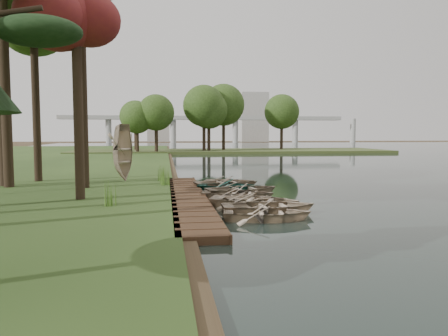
{
  "coord_description": "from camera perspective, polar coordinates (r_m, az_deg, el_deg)",
  "views": [
    {
      "loc": [
        -2.64,
        -19.8,
        3.15
      ],
      "look_at": [
        0.25,
        1.52,
        1.43
      ],
      "focal_mm": 35.0,
      "sensor_mm": 36.0,
      "label": 1
    }
  ],
  "objects": [
    {
      "name": "rowboat_8",
      "position": [
        25.69,
        0.91,
        -1.63
      ],
      "size": [
        3.73,
        3.21,
        0.65
      ],
      "primitive_type": "imported",
      "rotation": [
        0.0,
        0.0,
        1.21
      ],
      "color": "tan",
      "rests_on": "water"
    },
    {
      "name": "tree_2",
      "position": [
        20.41,
        -18.83,
        18.89
      ],
      "size": [
        3.44,
        3.44,
        9.59
      ],
      "color": "black",
      "rests_on": "bank"
    },
    {
      "name": "stored_rowboat",
      "position": [
        26.37,
        -12.91,
        -0.98
      ],
      "size": [
        4.13,
        3.75,
        0.7
      ],
      "primitive_type": "imported",
      "rotation": [
        3.14,
        0.0,
        1.07
      ],
      "color": "tan",
      "rests_on": "bank"
    },
    {
      "name": "building_a",
      "position": [
        163.21,
        3.86,
        6.63
      ],
      "size": [
        10.0,
        8.0,
        18.0
      ],
      "primitive_type": "cube",
      "color": "#A5A5A0",
      "rests_on": "ground"
    },
    {
      "name": "rowboat_3",
      "position": [
        19.2,
        2.79,
        -3.79
      ],
      "size": [
        3.56,
        3.07,
        0.62
      ],
      "primitive_type": "imported",
      "rotation": [
        0.0,
        0.0,
        1.2
      ],
      "color": "tan",
      "rests_on": "water"
    },
    {
      "name": "bridge",
      "position": [
        140.66,
        -1.62,
        6.18
      ],
      "size": [
        95.9,
        4.0,
        8.6
      ],
      "color": "#A5A5A0",
      "rests_on": "ground"
    },
    {
      "name": "rowboat_4",
      "position": [
        20.44,
        1.8,
        -3.16
      ],
      "size": [
        3.88,
        3.18,
        0.7
      ],
      "primitive_type": "imported",
      "rotation": [
        0.0,
        0.0,
        1.33
      ],
      "color": "tan",
      "rests_on": "water"
    },
    {
      "name": "far_trees",
      "position": [
        70.26,
        -1.75,
        7.25
      ],
      "size": [
        45.6,
        5.6,
        8.8
      ],
      "color": "black",
      "rests_on": "peninsula"
    },
    {
      "name": "building_b",
      "position": [
        164.85,
        -8.57,
        5.52
      ],
      "size": [
        8.0,
        8.0,
        12.0
      ],
      "primitive_type": "cube",
      "color": "#A5A5A0",
      "rests_on": "ground"
    },
    {
      "name": "rowboat_6",
      "position": [
        23.09,
        0.85,
        -2.25
      ],
      "size": [
        4.06,
        3.44,
        0.72
      ],
      "primitive_type": "imported",
      "rotation": [
        0.0,
        0.0,
        1.25
      ],
      "color": "#276C5C",
      "rests_on": "water"
    },
    {
      "name": "reeds_2",
      "position": [
        26.33,
        -8.21,
        -0.71
      ],
      "size": [
        0.6,
        0.6,
        0.9
      ],
      "primitive_type": "cone",
      "color": "#3F661E",
      "rests_on": "bank"
    },
    {
      "name": "reeds_0",
      "position": [
        17.81,
        -14.79,
        -3.23
      ],
      "size": [
        0.6,
        0.6,
        0.96
      ],
      "primitive_type": "cone",
      "color": "#3F661E",
      "rests_on": "bank"
    },
    {
      "name": "reeds_1",
      "position": [
        23.97,
        -7.58,
        -1.1
      ],
      "size": [
        0.6,
        0.6,
        0.99
      ],
      "primitive_type": "cone",
      "color": "#3F661E",
      "rests_on": "bank"
    },
    {
      "name": "rowboat_0",
      "position": [
        15.69,
        5.64,
        -5.63
      ],
      "size": [
        3.46,
        2.68,
        0.66
      ],
      "primitive_type": "imported",
      "rotation": [
        0.0,
        0.0,
        1.43
      ],
      "color": "tan",
      "rests_on": "water"
    },
    {
      "name": "rowboat_1",
      "position": [
        16.84,
        5.91,
        -4.77
      ],
      "size": [
        3.63,
        2.6,
        0.75
      ],
      "primitive_type": "imported",
      "rotation": [
        0.0,
        0.0,
        1.57
      ],
      "color": "tan",
      "rests_on": "water"
    },
    {
      "name": "boardwalk",
      "position": [
        20.06,
        -4.67,
        -4.05
      ],
      "size": [
        1.6,
        16.0,
        0.3
      ],
      "primitive_type": "cube",
      "color": "#392516",
      "rests_on": "ground"
    },
    {
      "name": "peninsula",
      "position": [
        70.67,
        0.96,
        2.21
      ],
      "size": [
        50.0,
        14.0,
        0.45
      ],
      "primitive_type": "cube",
      "color": "#3B4820",
      "rests_on": "ground"
    },
    {
      "name": "rowboat_7",
      "position": [
        24.65,
        0.23,
        -1.79
      ],
      "size": [
        4.02,
        3.24,
        0.74
      ],
      "primitive_type": "imported",
      "rotation": [
        0.0,
        0.0,
        1.79
      ],
      "color": "tan",
      "rests_on": "water"
    },
    {
      "name": "ground",
      "position": [
        20.23,
        -0.12,
        -4.39
      ],
      "size": [
        300.0,
        300.0,
        0.0
      ],
      "primitive_type": "plane",
      "color": "#3D2F1D"
    },
    {
      "name": "reeds_3",
      "position": [
        24.53,
        -7.76,
        -1.0
      ],
      "size": [
        0.6,
        0.6,
        0.97
      ],
      "primitive_type": "cone",
      "color": "#3F661E",
      "rests_on": "bank"
    },
    {
      "name": "tree_6",
      "position": [
        29.08,
        -23.71,
        18.57
      ],
      "size": [
        5.2,
        5.2,
        12.36
      ],
      "color": "black",
      "rests_on": "bank"
    },
    {
      "name": "rowboat_5",
      "position": [
        21.74,
        2.45,
        -2.61
      ],
      "size": [
        4.18,
        3.37,
        0.77
      ],
      "primitive_type": "imported",
      "rotation": [
        0.0,
        0.0,
        1.78
      ],
      "color": "tan",
      "rests_on": "water"
    },
    {
      "name": "rowboat_2",
      "position": [
        18.11,
        4.01,
        -4.07
      ],
      "size": [
        4.45,
        3.89,
        0.77
      ],
      "primitive_type": "imported",
      "rotation": [
        0.0,
        0.0,
        1.17
      ],
      "color": "tan",
      "rests_on": "water"
    }
  ]
}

